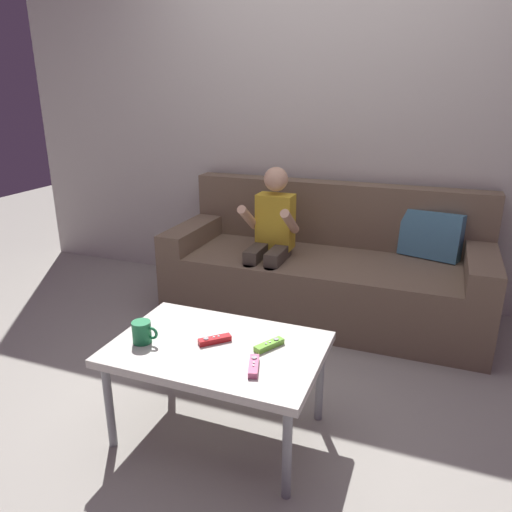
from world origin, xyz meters
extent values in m
plane|color=#9E998E|center=(0.00, 0.00, 0.00)|extent=(9.94, 9.94, 0.00)
cube|color=beige|center=(0.00, 1.44, 1.25)|extent=(4.97, 0.05, 2.50)
cube|color=#75604C|center=(0.11, 0.99, 0.21)|extent=(2.05, 0.80, 0.41)
cube|color=#75604C|center=(0.11, 1.31, 0.63)|extent=(2.05, 0.16, 0.43)
cube|color=#75604C|center=(-0.82, 0.99, 0.48)|extent=(0.18, 0.80, 0.14)
cube|color=#75604C|center=(1.04, 0.99, 0.48)|extent=(0.18, 0.80, 0.14)
cube|color=teal|center=(0.75, 1.23, 0.56)|extent=(0.40, 0.25, 0.31)
cylinder|color=#4C4238|center=(-0.28, 0.66, 0.21)|extent=(0.08, 0.08, 0.41)
cylinder|color=#4C4238|center=(-0.15, 0.66, 0.21)|extent=(0.08, 0.08, 0.41)
cube|color=#4C4238|center=(-0.28, 0.81, 0.45)|extent=(0.09, 0.29, 0.09)
cube|color=#4C4238|center=(-0.15, 0.81, 0.45)|extent=(0.09, 0.29, 0.09)
cube|color=gold|center=(-0.21, 0.95, 0.63)|extent=(0.24, 0.14, 0.36)
cylinder|color=#DBAA87|center=(-0.35, 0.82, 0.67)|extent=(0.06, 0.26, 0.21)
cylinder|color=#DBAA87|center=(-0.08, 0.82, 0.67)|extent=(0.06, 0.26, 0.21)
sphere|color=#DBAA87|center=(-0.21, 0.95, 0.91)|extent=(0.15, 0.15, 0.15)
cube|color=beige|center=(-0.03, -0.33, 0.42)|extent=(0.88, 0.59, 0.04)
cylinder|color=gray|center=(-0.42, -0.58, 0.20)|extent=(0.04, 0.04, 0.40)
cylinder|color=gray|center=(0.36, -0.58, 0.20)|extent=(0.04, 0.04, 0.40)
cylinder|color=gray|center=(-0.42, -0.09, 0.20)|extent=(0.04, 0.04, 0.40)
cylinder|color=gray|center=(0.36, -0.09, 0.20)|extent=(0.04, 0.04, 0.40)
cube|color=#72C638|center=(0.18, -0.27, 0.44)|extent=(0.10, 0.14, 0.02)
cylinder|color=#99999E|center=(0.20, -0.24, 0.46)|extent=(0.02, 0.02, 0.00)
cylinder|color=silver|center=(0.18, -0.27, 0.46)|extent=(0.01, 0.01, 0.00)
cylinder|color=silver|center=(0.17, -0.29, 0.46)|extent=(0.01, 0.01, 0.00)
cube|color=pink|center=(0.18, -0.45, 0.44)|extent=(0.08, 0.14, 0.02)
cylinder|color=#99999E|center=(0.17, -0.41, 0.46)|extent=(0.02, 0.02, 0.00)
cylinder|color=silver|center=(0.18, -0.44, 0.46)|extent=(0.01, 0.01, 0.00)
cylinder|color=silver|center=(0.18, -0.46, 0.46)|extent=(0.01, 0.01, 0.00)
cube|color=red|center=(-0.05, -0.31, 0.44)|extent=(0.13, 0.12, 0.02)
cylinder|color=#99999E|center=(-0.08, -0.34, 0.46)|extent=(0.02, 0.02, 0.00)
cylinder|color=silver|center=(-0.05, -0.32, 0.46)|extent=(0.01, 0.01, 0.00)
cylinder|color=silver|center=(-0.04, -0.30, 0.46)|extent=(0.01, 0.01, 0.00)
cylinder|color=#1E7F47|center=(-0.34, -0.42, 0.48)|extent=(0.08, 0.08, 0.09)
torus|color=#1E7F47|center=(-0.29, -0.42, 0.49)|extent=(0.06, 0.01, 0.06)
camera|label=1|loc=(0.77, -1.95, 1.45)|focal=34.11mm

